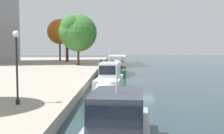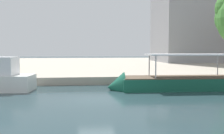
# 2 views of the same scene
# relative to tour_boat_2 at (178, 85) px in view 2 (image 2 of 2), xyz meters

# --- Properties ---
(ground_plane) EXTENTS (220.00, 220.00, 0.00)m
(ground_plane) POSITION_rel_tour_boat_2_xyz_m (-7.11, -3.53, -0.36)
(ground_plane) COLOR #23383D
(dock_promenade) EXTENTS (120.00, 55.00, 0.76)m
(dock_promenade) POSITION_rel_tour_boat_2_xyz_m (-7.11, 30.66, 0.02)
(dock_promenade) COLOR #A39989
(dock_promenade) RESTS_ON ground_plane
(tour_boat_2) EXTENTS (12.75, 3.19, 4.04)m
(tour_boat_2) POSITION_rel_tour_boat_2_xyz_m (0.00, 0.00, 0.00)
(tour_boat_2) COLOR #14513D
(tour_boat_2) RESTS_ON ground_plane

